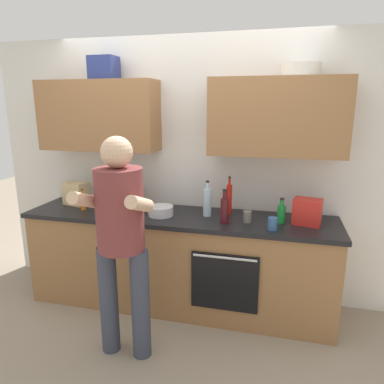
{
  "coord_description": "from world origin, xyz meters",
  "views": [
    {
      "loc": [
        0.87,
        -2.95,
        1.88
      ],
      "look_at": [
        0.16,
        -0.1,
        1.15
      ],
      "focal_mm": 33.13,
      "sensor_mm": 36.0,
      "label": 1
    }
  ],
  "objects_px": {
    "knife_block": "(131,194)",
    "grocery_bag_crisps": "(307,212)",
    "bottle_wine": "(225,210)",
    "grocery_bag_bread": "(76,193)",
    "cup_tea": "(273,224)",
    "bottle_soda": "(281,213)",
    "cup_stoneware": "(247,217)",
    "person_standing": "(121,232)",
    "bottle_juice": "(83,202)",
    "bottle_oil": "(134,199)",
    "bottle_vinegar": "(121,197)",
    "mixing_bowl": "(161,211)",
    "bottle_hotsauce": "(229,198)",
    "bottle_water": "(207,202)"
  },
  "relations": [
    {
      "from": "bottle_hotsauce",
      "to": "bottle_water",
      "type": "relative_size",
      "value": 1.07
    },
    {
      "from": "bottle_juice",
      "to": "knife_block",
      "type": "bearing_deg",
      "value": 27.59
    },
    {
      "from": "mixing_bowl",
      "to": "person_standing",
      "type": "bearing_deg",
      "value": -94.44
    },
    {
      "from": "bottle_oil",
      "to": "grocery_bag_bread",
      "type": "distance_m",
      "value": 0.67
    },
    {
      "from": "bottle_wine",
      "to": "bottle_water",
      "type": "xyz_separation_m",
      "value": [
        -0.18,
        0.17,
        0.01
      ]
    },
    {
      "from": "bottle_juice",
      "to": "bottle_wine",
      "type": "height_order",
      "value": "bottle_wine"
    },
    {
      "from": "cup_tea",
      "to": "bottle_oil",
      "type": "bearing_deg",
      "value": 171.28
    },
    {
      "from": "cup_tea",
      "to": "knife_block",
      "type": "distance_m",
      "value": 1.41
    },
    {
      "from": "person_standing",
      "to": "cup_stoneware",
      "type": "distance_m",
      "value": 1.1
    },
    {
      "from": "bottle_vinegar",
      "to": "grocery_bag_crisps",
      "type": "xyz_separation_m",
      "value": [
        1.65,
        0.07,
        -0.04
      ]
    },
    {
      "from": "person_standing",
      "to": "bottle_wine",
      "type": "bearing_deg",
      "value": 44.94
    },
    {
      "from": "bottle_wine",
      "to": "grocery_bag_bread",
      "type": "height_order",
      "value": "bottle_wine"
    },
    {
      "from": "bottle_soda",
      "to": "cup_stoneware",
      "type": "distance_m",
      "value": 0.29
    },
    {
      "from": "bottle_wine",
      "to": "grocery_bag_bread",
      "type": "xyz_separation_m",
      "value": [
        -1.53,
        0.21,
        -0.01
      ]
    },
    {
      "from": "knife_block",
      "to": "bottle_vinegar",
      "type": "bearing_deg",
      "value": -93.0
    },
    {
      "from": "bottle_juice",
      "to": "cup_tea",
      "type": "bearing_deg",
      "value": -4.42
    },
    {
      "from": "bottle_wine",
      "to": "mixing_bowl",
      "type": "bearing_deg",
      "value": 173.08
    },
    {
      "from": "bottle_vinegar",
      "to": "grocery_bag_bread",
      "type": "xyz_separation_m",
      "value": [
        -0.56,
        0.15,
        -0.04
      ]
    },
    {
      "from": "bottle_soda",
      "to": "bottle_hotsauce",
      "type": "distance_m",
      "value": 0.5
    },
    {
      "from": "bottle_soda",
      "to": "bottle_oil",
      "type": "relative_size",
      "value": 0.77
    },
    {
      "from": "person_standing",
      "to": "bottle_vinegar",
      "type": "distance_m",
      "value": 0.79
    },
    {
      "from": "bottle_juice",
      "to": "bottle_wine",
      "type": "relative_size",
      "value": 0.69
    },
    {
      "from": "bottle_water",
      "to": "grocery_bag_bread",
      "type": "xyz_separation_m",
      "value": [
        -1.35,
        0.05,
        -0.02
      ]
    },
    {
      "from": "mixing_bowl",
      "to": "knife_block",
      "type": "distance_m",
      "value": 0.44
    },
    {
      "from": "bottle_juice",
      "to": "mixing_bowl",
      "type": "xyz_separation_m",
      "value": [
        0.78,
        0.0,
        -0.03
      ]
    },
    {
      "from": "bottle_hotsauce",
      "to": "grocery_bag_crisps",
      "type": "relative_size",
      "value": 1.54
    },
    {
      "from": "bottle_wine",
      "to": "mixing_bowl",
      "type": "distance_m",
      "value": 0.6
    },
    {
      "from": "bottle_vinegar",
      "to": "mixing_bowl",
      "type": "relative_size",
      "value": 1.53
    },
    {
      "from": "bottle_hotsauce",
      "to": "mixing_bowl",
      "type": "xyz_separation_m",
      "value": [
        -0.59,
        -0.21,
        -0.1
      ]
    },
    {
      "from": "bottle_oil",
      "to": "cup_tea",
      "type": "xyz_separation_m",
      "value": [
        1.28,
        -0.2,
        -0.07
      ]
    },
    {
      "from": "knife_block",
      "to": "grocery_bag_crisps",
      "type": "xyz_separation_m",
      "value": [
        1.64,
        -0.14,
        -0.01
      ]
    },
    {
      "from": "knife_block",
      "to": "grocery_bag_bread",
      "type": "height_order",
      "value": "knife_block"
    },
    {
      "from": "bottle_oil",
      "to": "bottle_juice",
      "type": "distance_m",
      "value": 0.5
    },
    {
      "from": "cup_stoneware",
      "to": "bottle_juice",
      "type": "bearing_deg",
      "value": -179.86
    },
    {
      "from": "person_standing",
      "to": "bottle_juice",
      "type": "bearing_deg",
      "value": 135.51
    },
    {
      "from": "person_standing",
      "to": "bottle_hotsauce",
      "type": "distance_m",
      "value": 1.13
    },
    {
      "from": "person_standing",
      "to": "cup_stoneware",
      "type": "xyz_separation_m",
      "value": [
        0.83,
        0.72,
        -0.04
      ]
    },
    {
      "from": "grocery_bag_bread",
      "to": "bottle_wine",
      "type": "bearing_deg",
      "value": -7.92
    },
    {
      "from": "cup_tea",
      "to": "grocery_bag_bread",
      "type": "height_order",
      "value": "grocery_bag_bread"
    },
    {
      "from": "bottle_soda",
      "to": "cup_stoneware",
      "type": "relative_size",
      "value": 2.23
    },
    {
      "from": "bottle_oil",
      "to": "knife_block",
      "type": "relative_size",
      "value": 0.92
    },
    {
      "from": "grocery_bag_crisps",
      "to": "person_standing",
      "type": "bearing_deg",
      "value": -149.34
    },
    {
      "from": "bottle_soda",
      "to": "cup_tea",
      "type": "relative_size",
      "value": 2.1
    },
    {
      "from": "bottle_juice",
      "to": "mixing_bowl",
      "type": "relative_size",
      "value": 0.88
    },
    {
      "from": "bottle_soda",
      "to": "bottle_hotsauce",
      "type": "xyz_separation_m",
      "value": [
        -0.47,
        0.16,
        0.06
      ]
    },
    {
      "from": "bottle_juice",
      "to": "grocery_bag_crisps",
      "type": "height_order",
      "value": "grocery_bag_crisps"
    },
    {
      "from": "bottle_wine",
      "to": "cup_tea",
      "type": "height_order",
      "value": "bottle_wine"
    },
    {
      "from": "bottle_juice",
      "to": "cup_stoneware",
      "type": "relative_size",
      "value": 2.08
    },
    {
      "from": "person_standing",
      "to": "bottle_juice",
      "type": "relative_size",
      "value": 8.29
    },
    {
      "from": "bottle_soda",
      "to": "bottle_hotsauce",
      "type": "relative_size",
      "value": 0.62
    }
  ]
}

